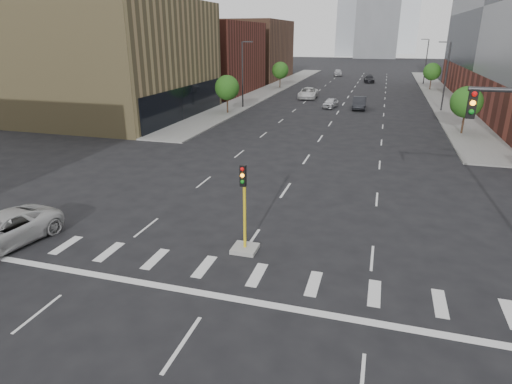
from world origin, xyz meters
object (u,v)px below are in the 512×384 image
at_px(median_traffic_signal, 245,233).
at_px(car_deep_right, 369,79).
at_px(car_distant, 338,73).
at_px(car_mid_right, 359,103).
at_px(parked_minivan, 0,232).
at_px(car_near_left, 330,103).
at_px(car_far_left, 308,93).

relative_size(median_traffic_signal, car_deep_right, 0.85).
height_order(car_deep_right, car_distant, car_distant).
height_order(car_mid_right, parked_minivan, car_mid_right).
relative_size(median_traffic_signal, car_distant, 0.92).
xyz_separation_m(car_near_left, car_mid_right, (4.07, -0.13, 0.17)).
bearing_deg(car_distant, car_deep_right, -68.41).
relative_size(car_mid_right, parked_minivan, 0.88).
xyz_separation_m(car_mid_right, parked_minivan, (-14.27, -47.74, -0.03)).
relative_size(car_far_left, car_deep_right, 1.19).
bearing_deg(car_mid_right, car_near_left, 176.41).
height_order(median_traffic_signal, car_mid_right, median_traffic_signal).
bearing_deg(median_traffic_signal, car_distant, 93.57).
distance_m(median_traffic_signal, car_far_left, 53.76).
bearing_deg(car_mid_right, median_traffic_signal, -95.03).
distance_m(car_near_left, car_far_left, 9.73).
height_order(median_traffic_signal, car_distant, median_traffic_signal).
height_order(car_near_left, parked_minivan, parked_minivan).
distance_m(car_mid_right, car_far_left, 12.32).
relative_size(car_distant, parked_minivan, 0.82).
relative_size(car_near_left, car_far_left, 0.64).
xyz_separation_m(median_traffic_signal, car_mid_right, (2.57, 44.77, -0.12)).
distance_m(car_far_left, car_distant, 42.83).
relative_size(median_traffic_signal, car_near_left, 1.11).
relative_size(median_traffic_signal, parked_minivan, 0.75).
height_order(car_near_left, car_mid_right, car_mid_right).
relative_size(car_near_left, car_mid_right, 0.77).
distance_m(median_traffic_signal, car_mid_right, 44.84).
height_order(car_far_left, parked_minivan, car_far_left).
bearing_deg(car_distant, median_traffic_signal, -94.96).
xyz_separation_m(car_near_left, parked_minivan, (-10.20, -47.87, 0.14)).
bearing_deg(parked_minivan, car_distant, 96.49).
relative_size(car_near_left, parked_minivan, 0.68).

